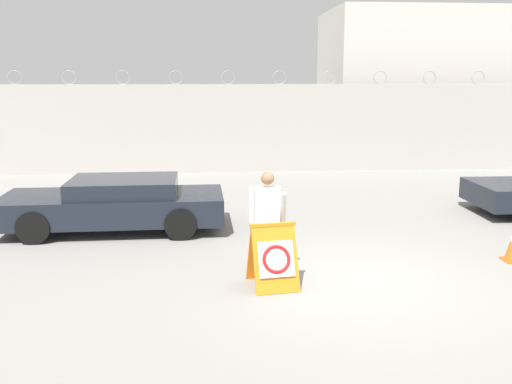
{
  "coord_description": "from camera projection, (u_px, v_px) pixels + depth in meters",
  "views": [
    {
      "loc": [
        -2.39,
        -8.6,
        3.26
      ],
      "look_at": [
        -1.51,
        2.35,
        1.04
      ],
      "focal_mm": 40.0,
      "sensor_mm": 36.0,
      "label": 1
    }
  ],
  "objects": [
    {
      "name": "barricade_sign",
      "position": [
        273.0,
        256.0,
        8.92
      ],
      "size": [
        0.8,
        0.88,
        1.03
      ],
      "rotation": [
        0.0,
        0.0,
        0.15
      ],
      "color": "orange",
      "rests_on": "ground_plane"
    },
    {
      "name": "parked_car_front_coupe",
      "position": [
        116.0,
        203.0,
        12.22
      ],
      "size": [
        4.71,
        2.03,
        1.13
      ],
      "rotation": [
        0.0,
        0.0,
        3.16
      ],
      "color": "black",
      "rests_on": "ground_plane"
    },
    {
      "name": "perimeter_wall",
      "position": [
        279.0,
        128.0,
        19.83
      ],
      "size": [
        36.0,
        0.3,
        3.47
      ],
      "color": "#ADA8A0",
      "rests_on": "ground_plane"
    },
    {
      "name": "ground_plane",
      "position": [
        361.0,
        282.0,
        9.23
      ],
      "size": [
        90.0,
        90.0,
        0.0
      ],
      "primitive_type": "plane",
      "color": "gray"
    },
    {
      "name": "security_guard",
      "position": [
        267.0,
        216.0,
        9.61
      ],
      "size": [
        0.62,
        0.42,
        1.71
      ],
      "rotation": [
        0.0,
        0.0,
        -0.08
      ],
      "color": "#232838",
      "rests_on": "ground_plane"
    },
    {
      "name": "building_block",
      "position": [
        425.0,
        84.0,
        23.71
      ],
      "size": [
        8.12,
        5.14,
        5.89
      ],
      "color": "beige",
      "rests_on": "ground_plane"
    }
  ]
}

